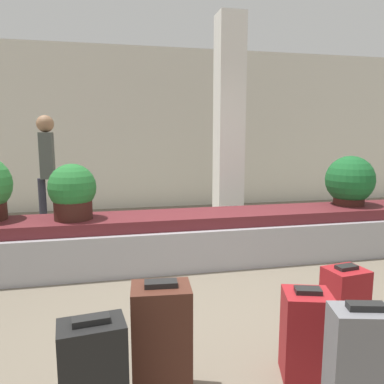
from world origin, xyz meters
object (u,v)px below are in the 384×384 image
suitcase_0 (345,295)px  potted_plant_2 (72,192)px  pillar (229,127)px  potted_plant_0 (350,181)px  suitcase_5 (162,341)px  traveler_0 (47,163)px  suitcase_2 (306,335)px

suitcase_0 → potted_plant_2: size_ratio=0.79×
pillar → potted_plant_0: size_ratio=5.01×
suitcase_5 → potted_plant_2: bearing=111.8°
suitcase_0 → suitcase_5: (-1.55, -0.55, 0.11)m
potted_plant_0 → traveler_0: 4.25m
suitcase_0 → potted_plant_0: 2.24m
suitcase_5 → potted_plant_0: (2.77, 2.30, 0.56)m
suitcase_2 → traveler_0: 4.48m
potted_plant_0 → potted_plant_2: 3.44m
suitcase_2 → potted_plant_0: potted_plant_0 is taller
suitcase_5 → traveler_0: size_ratio=0.39×
suitcase_5 → potted_plant_2: size_ratio=1.16×
potted_plant_2 → suitcase_0: bearing=-36.7°
potted_plant_2 → potted_plant_0: bearing=1.8°
pillar → potted_plant_0: pillar is taller
suitcase_0 → potted_plant_0: (1.23, 1.76, 0.67)m
pillar → potted_plant_0: (1.29, -1.12, -0.71)m
suitcase_2 → traveler_0: size_ratio=0.33×
suitcase_2 → potted_plant_0: 3.05m
suitcase_0 → suitcase_5: size_ratio=0.68×
potted_plant_2 → traveler_0: traveler_0 is taller
suitcase_2 → traveler_0: traveler_0 is taller
suitcase_2 → traveler_0: bearing=134.4°
pillar → suitcase_0: (0.07, -2.87, -1.37)m
traveler_0 → suitcase_0: bearing=-142.5°
potted_plant_2 → traveler_0: bearing=106.5°
suitcase_2 → suitcase_5: size_ratio=0.83×
suitcase_0 → suitcase_5: suitcase_5 is taller
suitcase_2 → potted_plant_2: size_ratio=0.96×
suitcase_0 → suitcase_2: 0.87m
potted_plant_0 → traveler_0: (-3.94, 1.58, 0.18)m
pillar → potted_plant_0: bearing=-40.8°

